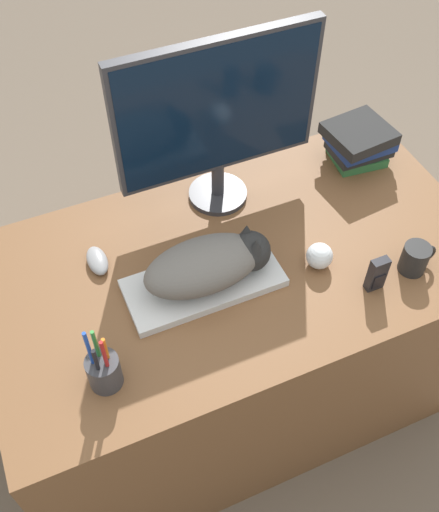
% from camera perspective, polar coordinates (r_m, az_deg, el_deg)
% --- Properties ---
extents(ground_plane, '(12.00, 12.00, 0.00)m').
position_cam_1_polar(ground_plane, '(2.12, 5.69, -20.82)').
color(ground_plane, '#6B5B4C').
extents(desk, '(1.37, 0.75, 0.75)m').
position_cam_1_polar(desk, '(1.92, 1.42, -7.47)').
color(desk, brown).
rests_on(desk, ground_plane).
extents(keyboard, '(0.41, 0.18, 0.02)m').
position_cam_1_polar(keyboard, '(1.55, -1.53, -2.57)').
color(keyboard, silver).
rests_on(keyboard, desk).
extents(cat, '(0.34, 0.16, 0.13)m').
position_cam_1_polar(cat, '(1.50, -0.75, -0.65)').
color(cat, '#66605B').
rests_on(cat, keyboard).
extents(monitor, '(0.56, 0.17, 0.51)m').
position_cam_1_polar(monitor, '(1.58, -0.15, 13.35)').
color(monitor, '#333338').
rests_on(monitor, desk).
extents(computer_mouse, '(0.05, 0.10, 0.03)m').
position_cam_1_polar(computer_mouse, '(1.62, -11.56, -0.44)').
color(computer_mouse, gray).
rests_on(computer_mouse, desk).
extents(coffee_mug, '(0.10, 0.07, 0.08)m').
position_cam_1_polar(coffee_mug, '(1.64, 18.17, -0.20)').
color(coffee_mug, black).
rests_on(coffee_mug, desk).
extents(pen_cup, '(0.08, 0.08, 0.21)m').
position_cam_1_polar(pen_cup, '(1.39, -10.97, -10.64)').
color(pen_cup, '#38383D').
rests_on(pen_cup, desk).
extents(baseball, '(0.07, 0.07, 0.07)m').
position_cam_1_polar(baseball, '(1.60, 9.50, 0.01)').
color(baseball, silver).
rests_on(baseball, desk).
extents(phone, '(0.05, 0.03, 0.11)m').
position_cam_1_polar(phone, '(1.57, 14.78, -1.70)').
color(phone, black).
rests_on(phone, desk).
extents(book_stack, '(0.21, 0.18, 0.13)m').
position_cam_1_polar(book_stack, '(1.89, 13.16, 10.50)').
color(book_stack, '#2D6B38').
rests_on(book_stack, desk).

